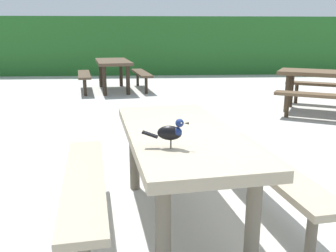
# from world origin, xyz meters

# --- Properties ---
(ground_plane) EXTENTS (60.00, 60.00, 0.00)m
(ground_plane) POSITION_xyz_m (0.00, 0.00, 0.00)
(ground_plane) COLOR #B7B5AD
(hedge_wall) EXTENTS (28.00, 2.12, 1.89)m
(hedge_wall) POSITION_xyz_m (0.00, 10.99, 0.94)
(hedge_wall) COLOR #235B23
(hedge_wall) RESTS_ON ground
(picnic_table_foreground) EXTENTS (1.90, 1.92, 0.74)m
(picnic_table_foreground) POSITION_xyz_m (-0.37, 0.24, 0.56)
(picnic_table_foreground) COLOR gray
(picnic_table_foreground) RESTS_ON ground
(bird_grackle) EXTENTS (0.29, 0.10, 0.18)m
(bird_grackle) POSITION_xyz_m (-0.47, -0.19, 0.84)
(bird_grackle) COLOR black
(bird_grackle) RESTS_ON picnic_table_foreground
(picnic_table_mid_left) EXTENTS (1.95, 1.97, 0.74)m
(picnic_table_mid_left) POSITION_xyz_m (-1.38, 6.81, 0.56)
(picnic_table_mid_left) COLOR #473828
(picnic_table_mid_left) RESTS_ON ground
(picnic_table_mid_right) EXTENTS (2.30, 2.29, 0.74)m
(picnic_table_mid_right) POSITION_xyz_m (2.68, 3.99, 0.56)
(picnic_table_mid_right) COLOR brown
(picnic_table_mid_right) RESTS_ON ground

